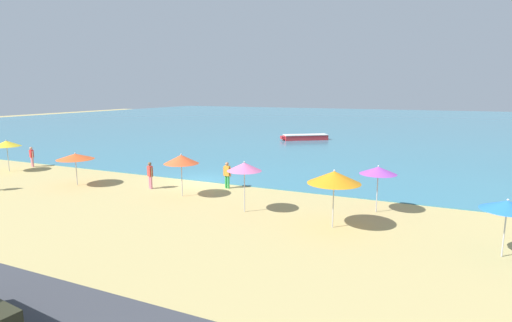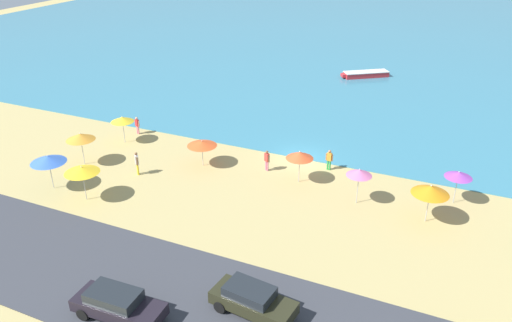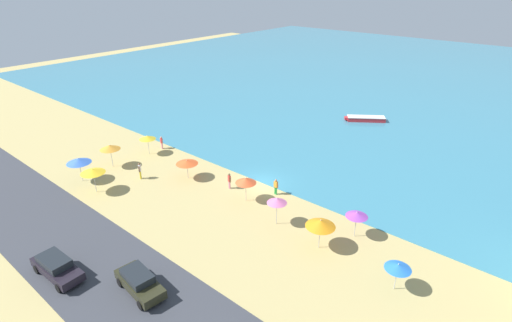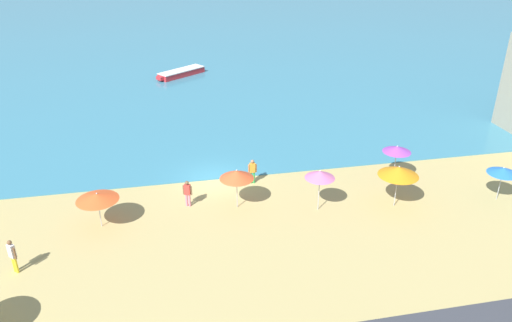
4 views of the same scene
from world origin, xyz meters
The scene contains 12 objects.
ground_plane centered at (0.00, 0.00, 0.00)m, with size 160.00×160.00×0.00m, color tan.
sea centered at (0.00, 55.00, 0.03)m, with size 150.00×110.00×0.05m, color teal.
beach_umbrella_0 centered at (-6.77, -4.22, 1.88)m, with size 2.31×2.31×2.13m.
beach_umbrella_1 centered at (10.15, -5.36, 2.29)m, with size 2.36×2.36×2.64m.
beach_umbrella_3 centered at (11.60, -2.18, 2.13)m, with size 1.82×1.82×2.39m.
beach_umbrella_4 centered at (5.56, -4.90, 2.31)m, with size 1.73×1.73×2.60m.
beach_umbrella_7 centered at (16.60, -5.93, 1.95)m, with size 1.81×1.81×2.20m.
beach_umbrella_8 centered at (0.96, -3.68, 2.17)m, with size 2.00×2.00×2.49m.
bather_1 centered at (2.42, -0.93, 0.93)m, with size 0.57×0.24×1.66m.
bather_2 centered at (-10.51, -7.52, 1.03)m, with size 0.43×0.43×1.82m.
bather_3 centered at (-1.87, -2.99, 0.94)m, with size 0.53×0.35×1.68m.
skiff_nearshore centered at (-0.51, 24.38, 0.38)m, with size 5.39×4.37×0.66m.
Camera 4 is at (-2.97, -28.79, 15.42)m, focal length 35.00 mm.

